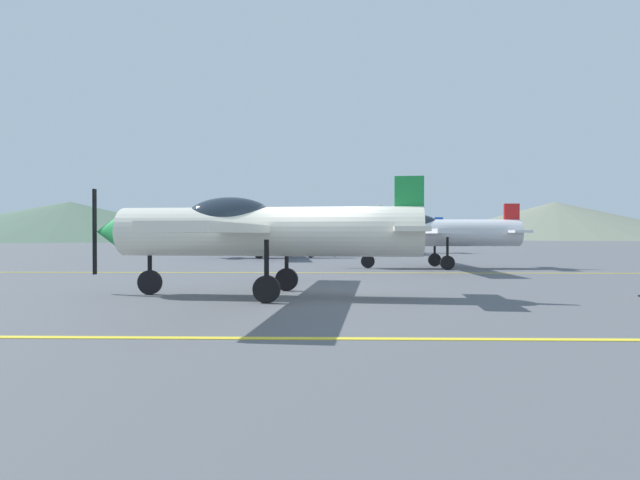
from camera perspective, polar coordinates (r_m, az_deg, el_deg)
ground_plane at (r=12.20m, az=-0.17°, el=-6.41°), size 400.00×400.00×0.00m
apron_line_near at (r=7.33m, az=-1.18°, el=-11.13°), size 80.00×0.16×0.01m
apron_line_far at (r=19.45m, az=0.37°, el=-3.75°), size 80.00×0.16×0.01m
airplane_near at (r=12.24m, az=-7.30°, el=1.16°), size 8.32×9.56×2.86m
airplane_mid at (r=22.73m, az=12.24°, el=0.92°), size 8.25×9.51×2.86m
airplane_far at (r=32.05m, az=-5.89°, el=0.85°), size 8.33×9.56×2.86m
airplane_back at (r=40.53m, az=8.27°, el=0.81°), size 8.24×9.50×2.86m
hill_left at (r=139.42m, az=-26.52°, el=1.95°), size 83.20×83.20×9.60m
hill_centerleft at (r=151.23m, az=-8.59°, el=1.39°), size 54.72×54.72×6.88m
hill_centerright at (r=171.14m, az=6.80°, el=2.09°), size 50.27×50.27×11.54m
hill_right at (r=169.24m, az=25.14°, el=2.02°), size 86.60×86.60×11.39m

